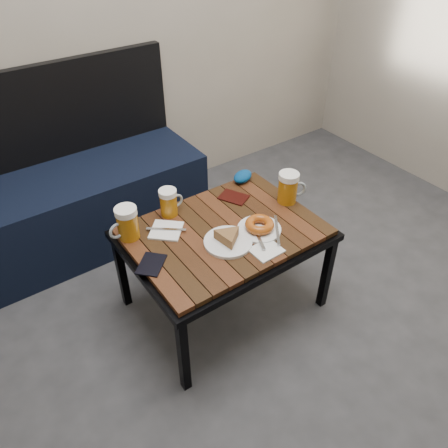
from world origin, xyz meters
TOP-DOWN VIEW (x-y plane):
  - bench at (-0.19, 1.76)m, footprint 1.40×0.50m
  - cafe_table at (0.20, 0.89)m, footprint 0.84×0.62m
  - beer_mug_left at (-0.15, 1.08)m, footprint 0.14×0.10m
  - beer_mug_centre at (0.07, 1.12)m, footprint 0.12×0.08m
  - beer_mug_right at (0.57, 0.89)m, footprint 0.14×0.12m
  - plate_pie at (0.16, 0.81)m, footprint 0.20×0.20m
  - plate_bagel at (0.32, 0.80)m, footprint 0.21×0.23m
  - napkin_left at (-0.01, 1.02)m, footprint 0.18×0.18m
  - napkin_right at (0.26, 0.68)m, footprint 0.12×0.10m
  - passport_navy at (-0.16, 0.87)m, footprint 0.15×0.15m
  - passport_burgundy at (0.38, 1.06)m, footprint 0.14×0.16m
  - knit_pouch at (0.50, 1.15)m, footprint 0.13×0.11m

SIDE VIEW (x-z plane):
  - bench at x=-0.19m, z-range -0.20..0.75m
  - cafe_table at x=0.20m, z-range 0.19..0.66m
  - passport_navy at x=-0.16m, z-range 0.47..0.48m
  - passport_burgundy at x=0.38m, z-range 0.47..0.48m
  - napkin_right at x=0.26m, z-range 0.47..0.48m
  - napkin_left at x=-0.01m, z-range 0.47..0.48m
  - plate_bagel at x=0.32m, z-range 0.47..0.52m
  - plate_pie at x=0.16m, z-range 0.47..0.52m
  - knit_pouch at x=0.50m, z-range 0.47..0.52m
  - beer_mug_centre at x=0.07m, z-range 0.47..0.60m
  - beer_mug_left at x=-0.15m, z-range 0.47..0.62m
  - beer_mug_right at x=0.57m, z-range 0.47..0.62m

